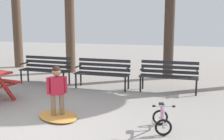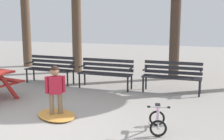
{
  "view_description": "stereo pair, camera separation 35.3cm",
  "coord_description": "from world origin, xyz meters",
  "px_view_note": "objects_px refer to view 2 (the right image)",
  "views": [
    {
      "loc": [
        2.68,
        -4.51,
        1.99
      ],
      "look_at": [
        0.9,
        1.72,
        0.85
      ],
      "focal_mm": 45.9,
      "sensor_mm": 36.0,
      "label": 1
    },
    {
      "loc": [
        3.02,
        -4.4,
        1.99
      ],
      "look_at": [
        0.9,
        1.72,
        0.85
      ],
      "focal_mm": 45.9,
      "sensor_mm": 36.0,
      "label": 2
    }
  ],
  "objects_px": {
    "park_bench_left": "(106,71)",
    "child_standing": "(55,87)",
    "kids_bicycle": "(158,120)",
    "park_bench_far_left": "(51,67)",
    "park_bench_right": "(172,74)"
  },
  "relations": [
    {
      "from": "park_bench_left",
      "to": "park_bench_right",
      "type": "xyz_separation_m",
      "value": [
        1.9,
        0.11,
        0.0
      ]
    },
    {
      "from": "park_bench_far_left",
      "to": "child_standing",
      "type": "relative_size",
      "value": 1.5
    },
    {
      "from": "park_bench_left",
      "to": "child_standing",
      "type": "bearing_deg",
      "value": -91.92
    },
    {
      "from": "park_bench_right",
      "to": "child_standing",
      "type": "height_order",
      "value": "child_standing"
    },
    {
      "from": "park_bench_right",
      "to": "kids_bicycle",
      "type": "distance_m",
      "value": 2.94
    },
    {
      "from": "park_bench_far_left",
      "to": "kids_bicycle",
      "type": "bearing_deg",
      "value": -36.43
    },
    {
      "from": "kids_bicycle",
      "to": "park_bench_far_left",
      "type": "bearing_deg",
      "value": 143.57
    },
    {
      "from": "park_bench_right",
      "to": "kids_bicycle",
      "type": "xyz_separation_m",
      "value": [
        0.13,
        -2.93,
        -0.31
      ]
    },
    {
      "from": "child_standing",
      "to": "kids_bicycle",
      "type": "height_order",
      "value": "child_standing"
    },
    {
      "from": "park_bench_far_left",
      "to": "park_bench_right",
      "type": "xyz_separation_m",
      "value": [
        3.8,
        0.03,
        0.0
      ]
    },
    {
      "from": "park_bench_left",
      "to": "park_bench_far_left",
      "type": "bearing_deg",
      "value": 177.48
    },
    {
      "from": "park_bench_far_left",
      "to": "child_standing",
      "type": "height_order",
      "value": "child_standing"
    },
    {
      "from": "park_bench_far_left",
      "to": "child_standing",
      "type": "distance_m",
      "value": 3.36
    },
    {
      "from": "park_bench_left",
      "to": "park_bench_right",
      "type": "height_order",
      "value": "same"
    },
    {
      "from": "park_bench_right",
      "to": "park_bench_left",
      "type": "bearing_deg",
      "value": -176.62
    }
  ]
}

